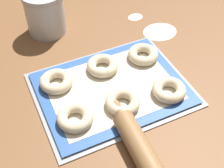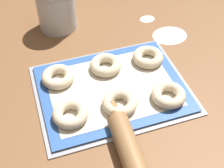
{
  "view_description": "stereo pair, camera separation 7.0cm",
  "coord_description": "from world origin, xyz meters",
  "px_view_note": "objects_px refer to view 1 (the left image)",
  "views": [
    {
      "loc": [
        -0.24,
        -0.53,
        0.65
      ],
      "look_at": [
        0.02,
        0.01,
        0.03
      ],
      "focal_mm": 50.0,
      "sensor_mm": 36.0,
      "label": 1
    },
    {
      "loc": [
        -0.17,
        -0.56,
        0.65
      ],
      "look_at": [
        0.02,
        0.01,
        0.03
      ],
      "focal_mm": 50.0,
      "sensor_mm": 36.0,
      "label": 2
    }
  ],
  "objects_px": {
    "bagel_front_left": "(75,117)",
    "bagel_back_center": "(103,66)",
    "bagel_back_right": "(143,54)",
    "flour_canister": "(45,12)",
    "baking_tray": "(112,89)",
    "bagel_back_left": "(56,81)",
    "bagel_front_center": "(123,102)",
    "rolling_pin": "(151,168)",
    "bagel_front_right": "(169,90)"
  },
  "relations": [
    {
      "from": "baking_tray",
      "to": "rolling_pin",
      "type": "height_order",
      "value": "rolling_pin"
    },
    {
      "from": "bagel_back_center",
      "to": "rolling_pin",
      "type": "bearing_deg",
      "value": -96.3
    },
    {
      "from": "bagel_front_right",
      "to": "bagel_back_center",
      "type": "xyz_separation_m",
      "value": [
        -0.12,
        0.16,
        0.0
      ]
    },
    {
      "from": "bagel_front_right",
      "to": "flour_canister",
      "type": "distance_m",
      "value": 0.48
    },
    {
      "from": "bagel_front_right",
      "to": "bagel_back_left",
      "type": "height_order",
      "value": "same"
    },
    {
      "from": "bagel_front_left",
      "to": "bagel_back_right",
      "type": "relative_size",
      "value": 1.0
    },
    {
      "from": "bagel_front_left",
      "to": "bagel_front_center",
      "type": "height_order",
      "value": "same"
    },
    {
      "from": "bagel_front_right",
      "to": "rolling_pin",
      "type": "bearing_deg",
      "value": -131.64
    },
    {
      "from": "bagel_front_center",
      "to": "rolling_pin",
      "type": "distance_m",
      "value": 0.2
    },
    {
      "from": "bagel_back_center",
      "to": "rolling_pin",
      "type": "height_order",
      "value": "rolling_pin"
    },
    {
      "from": "flour_canister",
      "to": "rolling_pin",
      "type": "relative_size",
      "value": 0.36
    },
    {
      "from": "bagel_back_right",
      "to": "flour_canister",
      "type": "height_order",
      "value": "flour_canister"
    },
    {
      "from": "bagel_front_center",
      "to": "bagel_back_center",
      "type": "distance_m",
      "value": 0.15
    },
    {
      "from": "baking_tray",
      "to": "bagel_front_left",
      "type": "relative_size",
      "value": 4.54
    },
    {
      "from": "flour_canister",
      "to": "baking_tray",
      "type": "bearing_deg",
      "value": -76.96
    },
    {
      "from": "bagel_front_left",
      "to": "bagel_back_center",
      "type": "xyz_separation_m",
      "value": [
        0.14,
        0.14,
        0.0
      ]
    },
    {
      "from": "bagel_back_right",
      "to": "flour_canister",
      "type": "xyz_separation_m",
      "value": [
        -0.22,
        0.27,
        0.05
      ]
    },
    {
      "from": "baking_tray",
      "to": "flour_canister",
      "type": "height_order",
      "value": "flour_canister"
    },
    {
      "from": "bagel_front_left",
      "to": "bagel_back_center",
      "type": "bearing_deg",
      "value": 46.11
    },
    {
      "from": "baking_tray",
      "to": "bagel_back_left",
      "type": "height_order",
      "value": "bagel_back_left"
    },
    {
      "from": "bagel_front_left",
      "to": "bagel_back_left",
      "type": "height_order",
      "value": "same"
    },
    {
      "from": "bagel_front_center",
      "to": "rolling_pin",
      "type": "height_order",
      "value": "rolling_pin"
    },
    {
      "from": "bagel_front_left",
      "to": "bagel_front_right",
      "type": "distance_m",
      "value": 0.26
    },
    {
      "from": "rolling_pin",
      "to": "bagel_front_right",
      "type": "bearing_deg",
      "value": 48.36
    },
    {
      "from": "baking_tray",
      "to": "flour_canister",
      "type": "relative_size",
      "value": 2.92
    },
    {
      "from": "bagel_back_right",
      "to": "rolling_pin",
      "type": "xyz_separation_m",
      "value": [
        -0.17,
        -0.34,
        0.0
      ]
    },
    {
      "from": "bagel_front_center",
      "to": "bagel_back_left",
      "type": "height_order",
      "value": "same"
    },
    {
      "from": "bagel_back_right",
      "to": "flour_canister",
      "type": "relative_size",
      "value": 0.64
    },
    {
      "from": "bagel_front_center",
      "to": "bagel_front_left",
      "type": "bearing_deg",
      "value": 177.63
    },
    {
      "from": "bagel_front_left",
      "to": "bagel_back_center",
      "type": "height_order",
      "value": "same"
    },
    {
      "from": "bagel_front_right",
      "to": "rolling_pin",
      "type": "xyz_separation_m",
      "value": [
        -0.16,
        -0.18,
        0.0
      ]
    },
    {
      "from": "bagel_back_left",
      "to": "bagel_front_center",
      "type": "bearing_deg",
      "value": -47.53
    },
    {
      "from": "baking_tray",
      "to": "flour_canister",
      "type": "bearing_deg",
      "value": 103.04
    },
    {
      "from": "bagel_front_left",
      "to": "rolling_pin",
      "type": "height_order",
      "value": "rolling_pin"
    },
    {
      "from": "bagel_front_center",
      "to": "bagel_back_center",
      "type": "bearing_deg",
      "value": 86.64
    },
    {
      "from": "bagel_back_center",
      "to": "flour_canister",
      "type": "relative_size",
      "value": 0.64
    },
    {
      "from": "bagel_back_right",
      "to": "flour_canister",
      "type": "bearing_deg",
      "value": 128.58
    },
    {
      "from": "bagel_back_center",
      "to": "bagel_back_right",
      "type": "xyz_separation_m",
      "value": [
        0.13,
        -0.01,
        0.0
      ]
    },
    {
      "from": "bagel_back_left",
      "to": "rolling_pin",
      "type": "xyz_separation_m",
      "value": [
        0.1,
        -0.34,
        0.0
      ]
    },
    {
      "from": "bagel_front_left",
      "to": "rolling_pin",
      "type": "distance_m",
      "value": 0.23
    },
    {
      "from": "flour_canister",
      "to": "bagel_back_center",
      "type": "bearing_deg",
      "value": -72.06
    },
    {
      "from": "baking_tray",
      "to": "bagel_back_right",
      "type": "distance_m",
      "value": 0.16
    },
    {
      "from": "bagel_back_left",
      "to": "rolling_pin",
      "type": "height_order",
      "value": "rolling_pin"
    },
    {
      "from": "bagel_front_left",
      "to": "bagel_front_right",
      "type": "bearing_deg",
      "value": -4.36
    },
    {
      "from": "baking_tray",
      "to": "bagel_front_right",
      "type": "relative_size",
      "value": 4.54
    },
    {
      "from": "baking_tray",
      "to": "bagel_back_right",
      "type": "bearing_deg",
      "value": 27.66
    },
    {
      "from": "bagel_back_center",
      "to": "flour_canister",
      "type": "distance_m",
      "value": 0.28
    },
    {
      "from": "flour_canister",
      "to": "rolling_pin",
      "type": "bearing_deg",
      "value": -85.53
    },
    {
      "from": "bagel_back_left",
      "to": "bagel_back_right",
      "type": "xyz_separation_m",
      "value": [
        0.27,
        -0.0,
        0.0
      ]
    },
    {
      "from": "baking_tray",
      "to": "bagel_back_right",
      "type": "relative_size",
      "value": 4.54
    }
  ]
}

